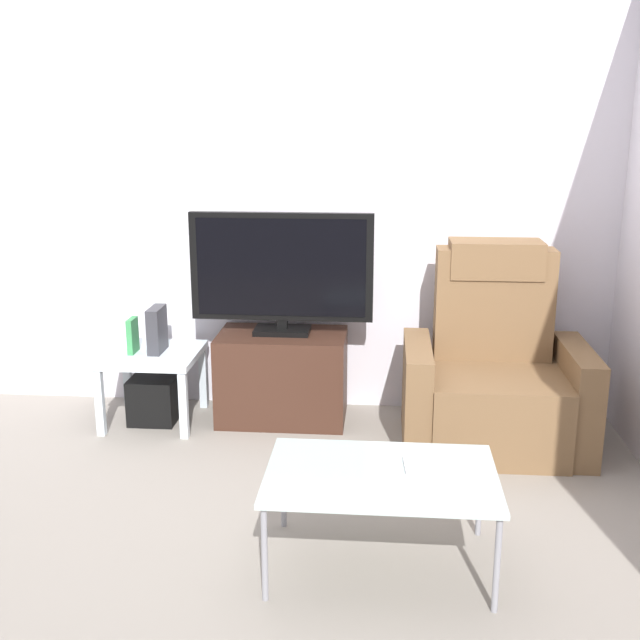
# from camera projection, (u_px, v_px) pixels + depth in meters

# --- Properties ---
(ground_plane) EXTENTS (6.40, 6.40, 0.00)m
(ground_plane) POSITION_uv_depth(u_px,v_px,m) (275.00, 483.00, 3.82)
(ground_plane) COLOR gray
(wall_back) EXTENTS (6.40, 0.06, 2.60)m
(wall_back) POSITION_uv_depth(u_px,v_px,m) (299.00, 193.00, 4.58)
(wall_back) COLOR silver
(wall_back) RESTS_ON ground
(tv_stand) EXTENTS (0.74, 0.45, 0.52)m
(tv_stand) POSITION_uv_depth(u_px,v_px,m) (282.00, 376.00, 4.57)
(tv_stand) COLOR #3D2319
(tv_stand) RESTS_ON ground
(television) EXTENTS (1.04, 0.20, 0.70)m
(television) POSITION_uv_depth(u_px,v_px,m) (282.00, 270.00, 4.43)
(television) COLOR black
(television) RESTS_ON tv_stand
(recliner_armchair) EXTENTS (0.98, 0.78, 1.08)m
(recliner_armchair) POSITION_uv_depth(u_px,v_px,m) (494.00, 376.00, 4.23)
(recliner_armchair) COLOR brown
(recliner_armchair) RESTS_ON ground
(side_table) EXTENTS (0.54, 0.54, 0.42)m
(side_table) POSITION_uv_depth(u_px,v_px,m) (152.00, 362.00, 4.51)
(side_table) COLOR silver
(side_table) RESTS_ON ground
(subwoofer_box) EXTENTS (0.27, 0.27, 0.27)m
(subwoofer_box) POSITION_uv_depth(u_px,v_px,m) (154.00, 399.00, 4.57)
(subwoofer_box) COLOR black
(subwoofer_box) RESTS_ON ground
(book_upright) EXTENTS (0.03, 0.13, 0.20)m
(book_upright) POSITION_uv_depth(u_px,v_px,m) (133.00, 336.00, 4.46)
(book_upright) COLOR #388C4C
(book_upright) RESTS_ON side_table
(game_console) EXTENTS (0.07, 0.20, 0.26)m
(game_console) POSITION_uv_depth(u_px,v_px,m) (157.00, 330.00, 4.47)
(game_console) COLOR #333338
(game_console) RESTS_ON side_table
(coffee_table) EXTENTS (0.90, 0.60, 0.40)m
(coffee_table) POSITION_uv_depth(u_px,v_px,m) (381.00, 479.00, 3.04)
(coffee_table) COLOR #B2C6C1
(coffee_table) RESTS_ON ground
(cell_phone) EXTENTS (0.08, 0.15, 0.01)m
(cell_phone) POSITION_uv_depth(u_px,v_px,m) (413.00, 465.00, 3.08)
(cell_phone) COLOR #B7B7BC
(cell_phone) RESTS_ON coffee_table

